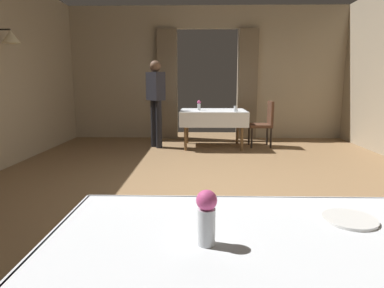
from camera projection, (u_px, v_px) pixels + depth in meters
name	position (u px, v px, depth m)	size (l,w,h in m)	color
ground	(214.00, 194.00, 3.93)	(10.08, 10.08, 0.00)	olive
wall_back	(207.00, 73.00, 7.77)	(6.40, 0.27, 3.00)	tan
dining_table_near	(257.00, 272.00, 1.15)	(1.49, 0.99, 0.75)	brown
dining_table_mid	(213.00, 115.00, 6.75)	(1.32, 1.05, 0.75)	brown
chair_mid_right	(264.00, 122.00, 6.80)	(0.44, 0.44, 0.93)	black
flower_vase_near	(207.00, 216.00, 1.11)	(0.07, 0.07, 0.19)	silver
plate_near_b	(350.00, 219.00, 1.32)	(0.21, 0.21, 0.01)	white
flower_vase_mid	(199.00, 105.00, 6.69)	(0.07, 0.07, 0.20)	silver
glass_mid_b	(236.00, 109.00, 6.36)	(0.07, 0.07, 0.11)	silver
person_waiter_by_doorway	(156.00, 97.00, 6.63)	(0.40, 0.41, 1.72)	black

